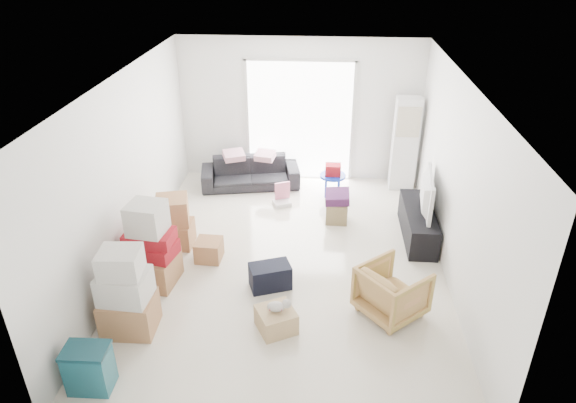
% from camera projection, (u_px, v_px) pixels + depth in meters
% --- Properties ---
extents(room_shell, '(4.98, 6.48, 3.18)m').
position_uv_depth(room_shell, '(288.00, 179.00, 6.96)').
color(room_shell, silver).
rests_on(room_shell, ground).
extents(sliding_door, '(2.10, 0.04, 2.33)m').
position_uv_depth(sliding_door, '(300.00, 117.00, 9.63)').
color(sliding_door, white).
rests_on(sliding_door, room_shell).
extents(ac_tower, '(0.45, 0.30, 1.75)m').
position_uv_depth(ac_tower, '(405.00, 144.00, 9.38)').
color(ac_tower, white).
rests_on(ac_tower, room_shell).
extents(tv_console, '(0.44, 1.45, 0.48)m').
position_uv_depth(tv_console, '(418.00, 223.00, 8.10)').
color(tv_console, black).
rests_on(tv_console, room_shell).
extents(television, '(0.71, 1.10, 0.14)m').
position_uv_depth(television, '(420.00, 206.00, 7.95)').
color(television, black).
rests_on(television, tv_console).
extents(sofa, '(1.90, 0.86, 0.72)m').
position_uv_depth(sofa, '(250.00, 168.00, 9.68)').
color(sofa, '#25262A').
rests_on(sofa, room_shell).
extents(pillow_left, '(0.41, 0.37, 0.11)m').
position_uv_depth(pillow_left, '(234.00, 148.00, 9.50)').
color(pillow_left, '#C48F99').
rests_on(pillow_left, sofa).
extents(pillow_right, '(0.42, 0.37, 0.13)m').
position_uv_depth(pillow_right, '(265.00, 148.00, 9.49)').
color(pillow_right, '#C48F99').
rests_on(pillow_right, sofa).
extents(armchair, '(0.99, 0.99, 0.74)m').
position_uv_depth(armchair, '(392.00, 289.00, 6.41)').
color(armchair, tan).
rests_on(armchair, room_shell).
extents(storage_bins, '(0.47, 0.34, 0.54)m').
position_uv_depth(storage_bins, '(89.00, 368.00, 5.38)').
color(storage_bins, '#185461').
rests_on(storage_bins, room_shell).
extents(box_stack_a, '(0.63, 0.53, 1.13)m').
position_uv_depth(box_stack_a, '(126.00, 295.00, 6.08)').
color(box_stack_a, '#976844').
rests_on(box_stack_a, room_shell).
extents(box_stack_b, '(0.73, 0.67, 1.22)m').
position_uv_depth(box_stack_b, '(151.00, 249.00, 6.92)').
color(box_stack_b, '#976844').
rests_on(box_stack_b, room_shell).
extents(box_stack_c, '(0.57, 0.57, 0.81)m').
position_uv_depth(box_stack_c, '(174.00, 222.00, 7.82)').
color(box_stack_c, '#976844').
rests_on(box_stack_c, room_shell).
extents(loose_box, '(0.39, 0.39, 0.31)m').
position_uv_depth(loose_box, '(209.00, 250.00, 7.59)').
color(loose_box, '#976844').
rests_on(loose_box, room_shell).
extents(duffel_bag, '(0.62, 0.49, 0.35)m').
position_uv_depth(duffel_bag, '(270.00, 276.00, 6.98)').
color(duffel_bag, black).
rests_on(duffel_bag, room_shell).
extents(ottoman, '(0.36, 0.36, 0.35)m').
position_uv_depth(ottoman, '(337.00, 212.00, 8.57)').
color(ottoman, '#957F56').
rests_on(ottoman, room_shell).
extents(blanket, '(0.40, 0.40, 0.14)m').
position_uv_depth(blanket, '(337.00, 198.00, 8.46)').
color(blanket, '#4E2051').
rests_on(blanket, ottoman).
extents(kids_table, '(0.47, 0.47, 0.61)m').
position_uv_depth(kids_table, '(333.00, 174.00, 9.31)').
color(kids_table, '#102EC0').
rests_on(kids_table, room_shell).
extents(toy_walker, '(0.37, 0.35, 0.39)m').
position_uv_depth(toy_walker, '(282.00, 198.00, 9.14)').
color(toy_walker, silver).
rests_on(toy_walker, room_shell).
extents(wood_crate, '(0.58, 0.58, 0.28)m').
position_uv_depth(wood_crate, '(276.00, 320.00, 6.25)').
color(wood_crate, tan).
rests_on(wood_crate, room_shell).
extents(plush_bunny, '(0.29, 0.16, 0.15)m').
position_uv_depth(plush_bunny, '(279.00, 306.00, 6.15)').
color(plush_bunny, '#B2ADA8').
rests_on(plush_bunny, wood_crate).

